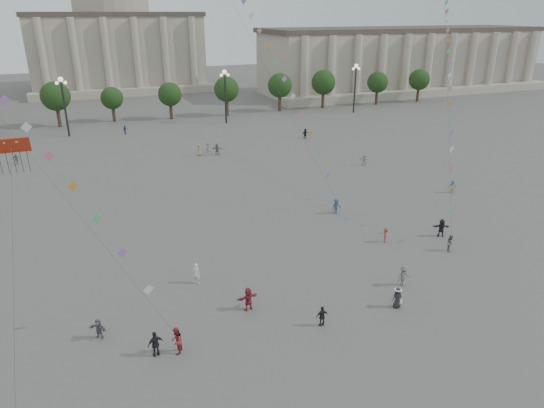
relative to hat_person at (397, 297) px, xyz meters
name	(u,v)px	position (x,y,z in m)	size (l,w,h in m)	color
ground	(313,341)	(-7.81, -1.28, -0.88)	(360.00, 360.00, 0.00)	#54514F
hall_east	(403,60)	(67.19, 92.61, 7.54)	(84.00, 26.22, 17.20)	#AA9D8E
hall_central	(115,38)	(-7.81, 127.94, 13.35)	(48.30, 34.30, 35.50)	#AA9D8E
tree_row	(144,95)	(-7.81, 76.72, 4.51)	(137.12, 5.12, 8.00)	#322319
lamp_post_mid_west	(63,96)	(-22.81, 68.72, 6.47)	(2.00, 0.90, 10.65)	#262628
lamp_post_mid_east	(225,87)	(7.19, 68.72, 6.47)	(2.00, 0.90, 10.65)	#262628
lamp_post_far_east	(355,79)	(37.19, 68.72, 6.47)	(2.00, 0.90, 10.65)	#262628
person_crowd_0	(125,130)	(-13.08, 66.72, -0.09)	(0.93, 0.39, 1.59)	navy
person_crowd_3	(441,228)	(11.75, 9.03, 0.05)	(1.73, 0.55, 1.86)	black
person_crowd_4	(207,147)	(-2.06, 48.75, -0.04)	(1.56, 0.50, 1.69)	beige
person_crowd_6	(403,276)	(2.36, 2.47, 0.04)	(1.19, 0.68, 1.84)	slate
person_crowd_7	(364,160)	(17.69, 33.05, -0.05)	(1.55, 0.49, 1.67)	beige
person_crowd_8	(386,235)	(5.75, 9.96, -0.12)	(0.99, 0.57, 1.53)	brown
person_crowd_9	(305,134)	(16.67, 51.13, -0.01)	(1.63, 0.52, 1.75)	black
person_crowd_12	(217,149)	(-1.03, 46.60, 0.03)	(1.70, 0.54, 1.84)	slate
person_crowd_13	(197,273)	(-13.46, 9.30, 0.05)	(0.68, 0.45, 1.88)	silver
person_crowd_14	(452,187)	(21.65, 18.75, -0.06)	(1.07, 0.61, 1.65)	#395A80
person_crowd_16	(16,159)	(-30.30, 53.03, -0.09)	(0.93, 0.39, 1.59)	slate
person_crowd_18	(199,150)	(-3.73, 47.36, 0.03)	(0.90, 0.58, 1.83)	gray
person_crowd_19	(99,329)	(-21.57, 4.63, -0.13)	(1.40, 0.45, 1.51)	#5B5B5F
tourist_1	(322,316)	(-6.45, 0.06, -0.08)	(0.94, 0.39, 1.61)	black
tourist_2	(248,299)	(-10.74, 4.02, 0.05)	(1.73, 0.55, 1.86)	maroon
tourist_4	(156,344)	(-18.18, 1.22, 0.04)	(1.09, 0.45, 1.86)	black
kite_flyer_0	(177,341)	(-16.85, 0.97, 0.09)	(0.95, 0.74, 1.95)	maroon
kite_flyer_1	(336,206)	(4.75, 18.20, 0.02)	(1.17, 0.67, 1.80)	navy
kite_flyer_2	(451,243)	(10.42, 6.10, -0.06)	(0.80, 0.62, 1.65)	slate
hat_person	(397,297)	(0.00, 0.00, 0.00)	(0.87, 0.61, 1.69)	black
dragon_kite	(13,159)	(-25.01, 7.36, 11.79)	(2.21, 9.72, 22.30)	#B42713
kite_train_east	(447,30)	(25.12, 27.37, 18.19)	(28.06, 39.73, 59.11)	#3F3F3F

